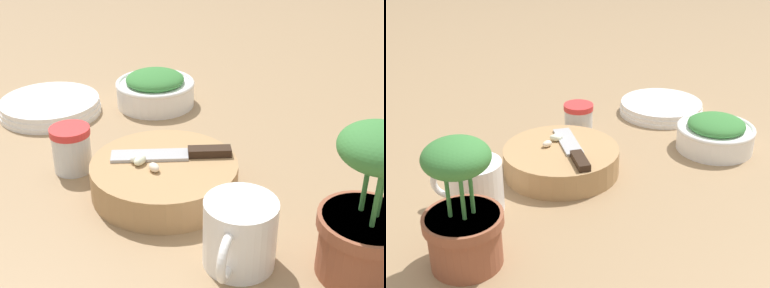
{
  "view_description": "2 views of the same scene",
  "coord_description": "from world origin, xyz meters",
  "views": [
    {
      "loc": [
        0.77,
        -0.2,
        0.45
      ],
      "look_at": [
        0.05,
        -0.0,
        0.06
      ],
      "focal_mm": 50.0,
      "sensor_mm": 36.0,
      "label": 1
    },
    {
      "loc": [
        0.47,
        0.79,
        0.51
      ],
      "look_at": [
        0.06,
        -0.03,
        0.07
      ],
      "focal_mm": 50.0,
      "sensor_mm": 36.0,
      "label": 2
    }
  ],
  "objects": [
    {
      "name": "chef_knife",
      "position": [
        0.07,
        -0.03,
        0.06
      ],
      "size": [
        0.07,
        0.19,
        0.01
      ],
      "rotation": [
        0.0,
        0.0,
        2.93
      ],
      "color": "black",
      "rests_on": "cutting_board"
    },
    {
      "name": "plate_stack",
      "position": [
        -0.27,
        -0.22,
        0.01
      ],
      "size": [
        0.2,
        0.2,
        0.03
      ],
      "color": "white",
      "rests_on": "ground_plane"
    },
    {
      "name": "cutting_board",
      "position": [
        0.08,
        -0.06,
        0.03
      ],
      "size": [
        0.23,
        0.23,
        0.05
      ],
      "color": "tan",
      "rests_on": "ground_plane"
    },
    {
      "name": "ground_plane",
      "position": [
        0.0,
        0.0,
        0.0
      ],
      "size": [
        5.0,
        5.0,
        0.0
      ],
      "primitive_type": "plane",
      "color": "#997A56"
    },
    {
      "name": "spice_jar",
      "position": [
        -0.02,
        -0.19,
        0.04
      ],
      "size": [
        0.07,
        0.07,
        0.08
      ],
      "color": "silver",
      "rests_on": "ground_plane"
    },
    {
      "name": "coffee_mug",
      "position": [
        0.27,
        -0.0,
        0.05
      ],
      "size": [
        0.12,
        0.1,
        0.09
      ],
      "color": "white",
      "rests_on": "ground_plane"
    },
    {
      "name": "potted_herb",
      "position": [
        0.33,
        0.14,
        0.09
      ],
      "size": [
        0.12,
        0.12,
        0.2
      ],
      "color": "#935138",
      "rests_on": "ground_plane"
    },
    {
      "name": "herb_bowl",
      "position": [
        -0.26,
        -0.0,
        0.04
      ],
      "size": [
        0.17,
        0.17,
        0.07
      ],
      "color": "white",
      "rests_on": "ground_plane"
    },
    {
      "name": "garlic_cloves",
      "position": [
        0.08,
        -0.09,
        0.06
      ],
      "size": [
        0.06,
        0.04,
        0.01
      ],
      "color": "silver",
      "rests_on": "cutting_board"
    }
  ]
}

